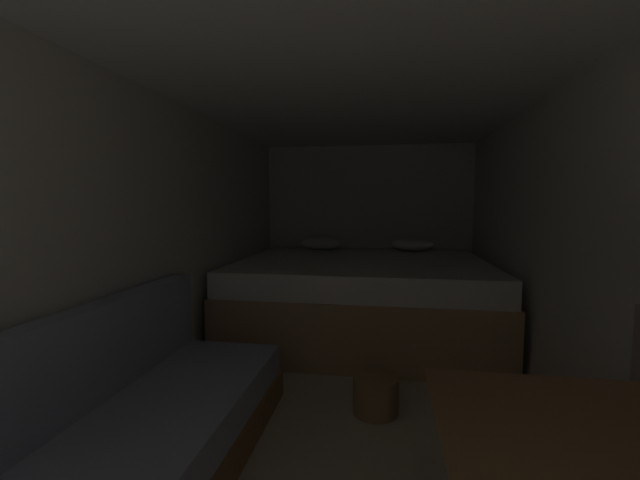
# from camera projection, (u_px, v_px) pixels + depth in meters

# --- Properties ---
(ground_plane) EXTENTS (7.19, 7.19, 0.00)m
(ground_plane) POSITION_uv_depth(u_px,v_px,m) (347.00, 418.00, 2.39)
(ground_plane) COLOR beige
(wall_back) EXTENTS (2.53, 0.05, 1.96)m
(wall_back) POSITION_uv_depth(u_px,v_px,m) (367.00, 228.00, 4.88)
(wall_back) COLOR silver
(wall_back) RESTS_ON ground
(wall_left) EXTENTS (0.05, 5.19, 1.96)m
(wall_left) POSITION_uv_depth(u_px,v_px,m) (148.00, 250.00, 2.50)
(wall_left) COLOR silver
(wall_left) RESTS_ON ground
(wall_right) EXTENTS (0.05, 5.19, 1.96)m
(wall_right) POSITION_uv_depth(u_px,v_px,m) (584.00, 259.00, 2.11)
(wall_right) COLOR silver
(wall_right) RESTS_ON ground
(ceiling_slab) EXTENTS (2.53, 5.19, 0.05)m
(ceiling_slab) POSITION_uv_depth(u_px,v_px,m) (349.00, 73.00, 2.21)
(ceiling_slab) COLOR white
(ceiling_slab) RESTS_ON wall_left
(bed) EXTENTS (2.31, 1.97, 0.89)m
(bed) POSITION_uv_depth(u_px,v_px,m) (362.00, 297.00, 3.90)
(bed) COLOR tan
(bed) RESTS_ON ground
(sofa_left) EXTENTS (0.75, 2.36, 0.80)m
(sofa_left) POSITION_uv_depth(u_px,v_px,m) (101.00, 468.00, 1.57)
(sofa_left) COLOR olive
(sofa_left) RESTS_ON ground
(wicker_basket) EXTENTS (0.27, 0.27, 0.22)m
(wicker_basket) POSITION_uv_depth(u_px,v_px,m) (375.00, 395.00, 2.45)
(wicker_basket) COLOR olive
(wicker_basket) RESTS_ON ground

